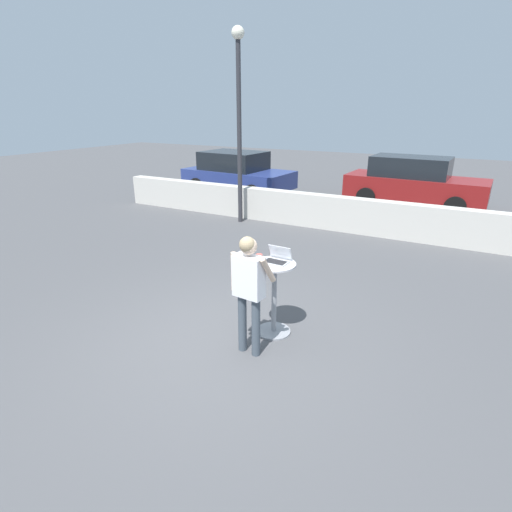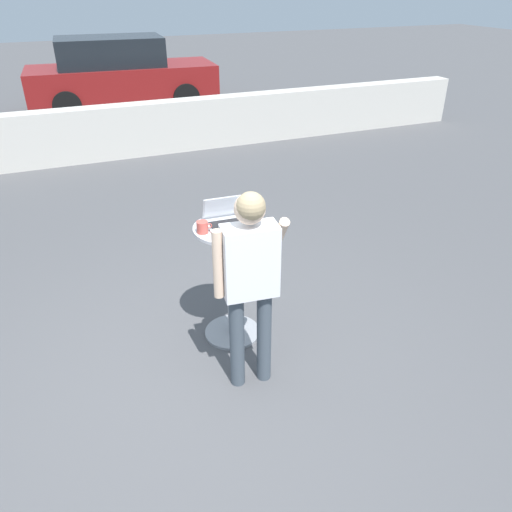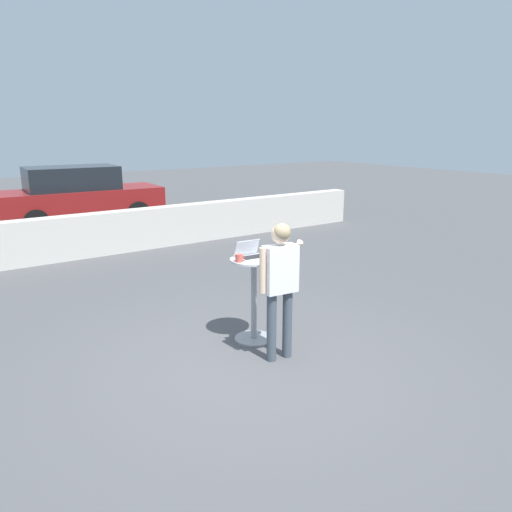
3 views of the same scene
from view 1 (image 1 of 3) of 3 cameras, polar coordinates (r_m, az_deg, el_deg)
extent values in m
plane|color=#4C4C4F|center=(5.56, -4.62, -12.27)|extent=(50.00, 50.00, 0.00)
cube|color=beige|center=(10.51, 13.12, 5.78)|extent=(14.38, 0.35, 0.88)
cylinder|color=gray|center=(5.79, 2.52, -10.65)|extent=(0.48, 0.48, 0.03)
cylinder|color=gray|center=(5.54, 2.60, -6.10)|extent=(0.07, 0.07, 1.00)
cylinder|color=#B7B7BC|center=(5.33, 2.69, -1.17)|extent=(0.58, 0.58, 0.02)
cube|color=#B7BABF|center=(5.34, 2.77, -0.90)|extent=(0.34, 0.23, 0.02)
cube|color=black|center=(5.34, 2.77, -0.80)|extent=(0.30, 0.18, 0.00)
cube|color=#B7BABF|center=(5.42, 3.49, 0.55)|extent=(0.34, 0.09, 0.19)
cube|color=white|center=(5.42, 3.46, 0.56)|extent=(0.31, 0.08, 0.16)
cylinder|color=#C14C42|center=(5.39, 0.46, -0.23)|extent=(0.09, 0.09, 0.09)
torus|color=#C14C42|center=(5.37, 1.00, -0.32)|extent=(0.04, 0.01, 0.04)
cylinder|color=#424C56|center=(5.21, -1.95, -9.46)|extent=(0.11, 0.11, 0.81)
cylinder|color=#424C56|center=(5.11, -0.02, -10.13)|extent=(0.11, 0.11, 0.81)
cube|color=silver|center=(4.86, -1.04, -2.95)|extent=(0.40, 0.23, 0.53)
sphere|color=beige|center=(4.71, -1.07, 1.42)|extent=(0.21, 0.21, 0.21)
sphere|color=#9E8966|center=(4.69, -1.26, 1.64)|extent=(0.19, 0.19, 0.19)
cylinder|color=beige|center=(4.97, -3.17, -2.23)|extent=(0.07, 0.07, 0.51)
cylinder|color=beige|center=(4.75, 1.70, -1.99)|extent=(0.10, 0.31, 0.39)
cube|color=maroon|center=(13.86, 21.72, 9.08)|extent=(4.31, 1.84, 0.68)
cube|color=black|center=(13.80, 21.21, 11.84)|extent=(2.40, 1.54, 0.62)
cylinder|color=black|center=(14.51, 27.22, 7.47)|extent=(0.62, 0.26, 0.61)
cylinder|color=black|center=(13.02, 26.55, 6.32)|extent=(0.62, 0.26, 0.61)
cylinder|color=black|center=(14.92, 17.17, 9.11)|extent=(0.62, 0.26, 0.61)
cylinder|color=black|center=(13.47, 15.45, 8.15)|extent=(0.62, 0.26, 0.61)
cube|color=navy|center=(14.88, -2.54, 11.03)|extent=(4.06, 2.17, 0.61)
cube|color=black|center=(14.91, -3.21, 13.46)|extent=(2.28, 1.81, 0.64)
cylinder|color=black|center=(15.02, 3.31, 10.04)|extent=(0.63, 0.27, 0.61)
cylinder|color=black|center=(13.54, -0.45, 8.93)|extent=(0.63, 0.27, 0.61)
cylinder|color=black|center=(16.34, -4.25, 10.86)|extent=(0.63, 0.27, 0.61)
cylinder|color=black|center=(14.99, -8.36, 9.84)|extent=(0.63, 0.27, 0.61)
cylinder|color=#2D2D33|center=(10.89, -2.40, 16.60)|extent=(0.12, 0.12, 4.56)
sphere|color=silver|center=(11.00, -2.61, 29.27)|extent=(0.32, 0.32, 0.32)
camera|label=2|loc=(3.47, -43.33, 11.39)|focal=35.00mm
camera|label=3|loc=(5.46, -64.74, 4.49)|focal=35.00mm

